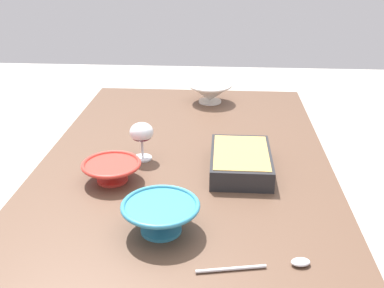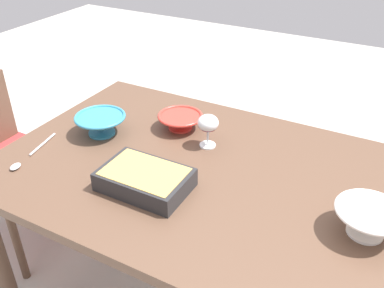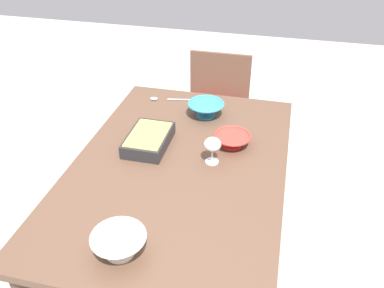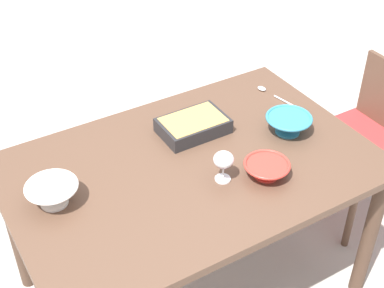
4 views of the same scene
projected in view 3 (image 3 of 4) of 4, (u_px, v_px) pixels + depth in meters
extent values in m
plane|color=#B2ADA3|center=(181.00, 272.00, 2.24)|extent=(8.00, 8.00, 0.00)
cube|color=brown|center=(179.00, 168.00, 1.84)|extent=(1.44, 0.95, 0.04)
cylinder|color=#493427|center=(145.00, 145.00, 2.65)|extent=(0.06, 0.06, 0.71)
cylinder|color=#493427|center=(272.00, 162.00, 2.49)|extent=(0.06, 0.06, 0.71)
cube|color=#B22D2D|center=(214.00, 114.00, 2.80)|extent=(0.42, 0.45, 0.02)
cube|color=brown|center=(220.00, 77.00, 2.85)|extent=(0.02, 0.43, 0.35)
cylinder|color=brown|center=(178.00, 152.00, 2.81)|extent=(0.04, 0.04, 0.44)
cylinder|color=brown|center=(237.00, 161.00, 2.73)|extent=(0.04, 0.04, 0.44)
cylinder|color=brown|center=(191.00, 124.00, 3.12)|extent=(0.04, 0.04, 0.44)
cylinder|color=brown|center=(245.00, 131.00, 3.04)|extent=(0.04, 0.04, 0.44)
cylinder|color=white|center=(212.00, 161.00, 1.84)|extent=(0.06, 0.06, 0.01)
cylinder|color=white|center=(212.00, 156.00, 1.82)|extent=(0.01, 0.01, 0.06)
ellipsoid|color=white|center=(213.00, 144.00, 1.79)|extent=(0.08, 0.08, 0.06)
ellipsoid|color=#4C0A19|center=(212.00, 146.00, 1.79)|extent=(0.07, 0.07, 0.04)
cube|color=#262628|center=(149.00, 140.00, 1.94)|extent=(0.28, 0.19, 0.06)
cube|color=tan|center=(148.00, 136.00, 1.92)|extent=(0.25, 0.17, 0.02)
cylinder|color=teal|center=(206.00, 115.00, 2.19)|extent=(0.10, 0.10, 0.01)
cone|color=teal|center=(206.00, 109.00, 2.17)|extent=(0.19, 0.19, 0.07)
torus|color=teal|center=(206.00, 104.00, 2.15)|extent=(0.20, 0.20, 0.01)
cylinder|color=white|center=(120.00, 252.00, 1.40)|extent=(0.10, 0.10, 0.01)
cone|color=white|center=(119.00, 244.00, 1.38)|extent=(0.18, 0.18, 0.07)
torus|color=white|center=(118.00, 237.00, 1.36)|extent=(0.19, 0.19, 0.01)
cylinder|color=red|center=(232.00, 145.00, 1.95)|extent=(0.09, 0.09, 0.01)
cone|color=red|center=(232.00, 140.00, 1.94)|extent=(0.17, 0.17, 0.05)
torus|color=red|center=(232.00, 136.00, 1.92)|extent=(0.18, 0.18, 0.01)
cylinder|color=silver|center=(181.00, 100.00, 2.33)|extent=(0.04, 0.16, 0.01)
ellipsoid|color=silver|center=(154.00, 99.00, 2.34)|extent=(0.04, 0.05, 0.01)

